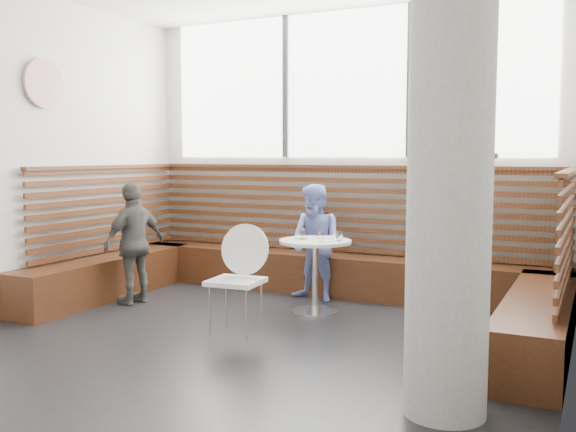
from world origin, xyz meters
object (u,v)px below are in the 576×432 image
at_px(cafe_chair, 240,270).
at_px(child_back, 316,243).
at_px(concrete_column, 450,151).
at_px(cafe_table, 315,261).
at_px(child_left, 135,243).
at_px(adult_man, 458,232).

bearing_deg(cafe_chair, child_back, 81.37).
bearing_deg(concrete_column, cafe_table, 131.42).
bearing_deg(concrete_column, child_back, 128.12).
height_order(cafe_table, child_back, child_back).
relative_size(cafe_chair, child_back, 0.76).
bearing_deg(child_left, child_back, 131.35).
relative_size(cafe_table, cafe_chair, 0.77).
xyz_separation_m(cafe_chair, adult_man, (1.73, 0.84, 0.34)).
relative_size(concrete_column, adult_man, 1.78).
bearing_deg(concrete_column, cafe_chair, 153.42).
bearing_deg(cafe_chair, cafe_table, 66.61).
xyz_separation_m(cafe_table, child_left, (-1.89, -0.45, 0.12)).
distance_m(concrete_column, cafe_chair, 2.51).
height_order(cafe_table, cafe_chair, cafe_chair).
height_order(cafe_table, child_left, child_left).
relative_size(cafe_chair, adult_man, 0.53).
bearing_deg(cafe_table, adult_man, -3.43).
distance_m(concrete_column, child_back, 3.28).
relative_size(concrete_column, cafe_chair, 3.34).
relative_size(cafe_table, child_left, 0.57).
relative_size(cafe_table, adult_man, 0.41).
bearing_deg(adult_man, cafe_table, 98.12).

